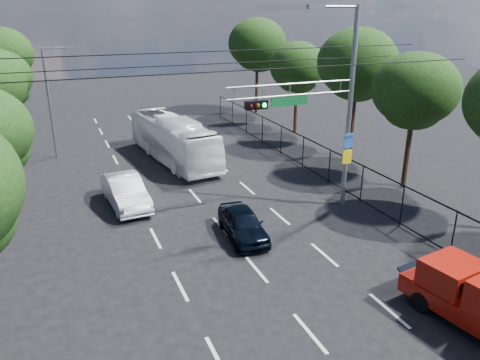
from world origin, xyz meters
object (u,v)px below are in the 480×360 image
navy_hatchback (243,224)px  signal_mast (328,104)px  white_bus (173,139)px  white_van (125,191)px

navy_hatchback → signal_mast: bearing=20.0°
signal_mast → navy_hatchback: signal_mast is taller
signal_mast → white_bus: (-4.71, 10.52, -3.85)m
navy_hatchback → white_bus: bearing=94.4°
signal_mast → navy_hatchback: bearing=-164.6°
navy_hatchback → white_bus: (0.03, 11.82, 0.76)m
white_bus → white_van: size_ratio=2.20×
white_van → signal_mast: bearing=-29.5°
navy_hatchback → white_bus: white_bus is taller
signal_mast → white_bus: signal_mast is taller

